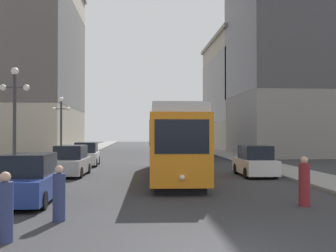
{
  "coord_description": "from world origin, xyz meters",
  "views": [
    {
      "loc": [
        -1.43,
        -8.81,
        2.64
      ],
      "look_at": [
        0.16,
        12.97,
        2.95
      ],
      "focal_mm": 43.29,
      "sensor_mm": 36.0,
      "label": 1
    }
  ],
  "objects_px": {
    "parked_car_right_far": "(255,162)",
    "lamp_post_left_far": "(61,120)",
    "pedestrian_on_sidewalk": "(304,183)",
    "lamp_post_left_near": "(15,107)",
    "pedestrian_crossing_far": "(5,209)",
    "streetcar": "(172,141)",
    "transit_bus": "(188,139)",
    "parked_car_left_near": "(71,162)",
    "parked_car_left_far": "(29,180)",
    "parked_car_left_mid": "(86,155)",
    "pedestrian_crossing_near": "(59,195)"
  },
  "relations": [
    {
      "from": "transit_bus",
      "to": "lamp_post_left_far",
      "type": "xyz_separation_m",
      "value": [
        -10.95,
        -9.32,
        1.62
      ]
    },
    {
      "from": "parked_car_left_far",
      "to": "pedestrian_on_sidewalk",
      "type": "xyz_separation_m",
      "value": [
        9.93,
        -1.35,
        -0.02
      ]
    },
    {
      "from": "transit_bus",
      "to": "parked_car_left_far",
      "type": "height_order",
      "value": "transit_bus"
    },
    {
      "from": "parked_car_left_far",
      "to": "lamp_post_left_far",
      "type": "relative_size",
      "value": 0.85
    },
    {
      "from": "parked_car_right_far",
      "to": "lamp_post_left_near",
      "type": "bearing_deg",
      "value": 17.28
    },
    {
      "from": "lamp_post_left_near",
      "to": "lamp_post_left_far",
      "type": "bearing_deg",
      "value": 90.0
    },
    {
      "from": "pedestrian_crossing_near",
      "to": "pedestrian_crossing_far",
      "type": "distance_m",
      "value": 2.41
    },
    {
      "from": "parked_car_right_far",
      "to": "pedestrian_on_sidewalk",
      "type": "height_order",
      "value": "parked_car_right_far"
    },
    {
      "from": "pedestrian_on_sidewalk",
      "to": "lamp_post_left_near",
      "type": "distance_m",
      "value": 13.58
    },
    {
      "from": "pedestrian_crossing_near",
      "to": "parked_car_left_near",
      "type": "bearing_deg",
      "value": 144.84
    },
    {
      "from": "transit_bus",
      "to": "pedestrian_crossing_near",
      "type": "relative_size",
      "value": 7.45
    },
    {
      "from": "parked_car_left_mid",
      "to": "pedestrian_on_sidewalk",
      "type": "bearing_deg",
      "value": -62.37
    },
    {
      "from": "parked_car_right_far",
      "to": "pedestrian_crossing_near",
      "type": "height_order",
      "value": "parked_car_right_far"
    },
    {
      "from": "parked_car_right_far",
      "to": "lamp_post_left_far",
      "type": "bearing_deg",
      "value": -30.78
    },
    {
      "from": "parked_car_left_far",
      "to": "lamp_post_left_near",
      "type": "bearing_deg",
      "value": 111.97
    },
    {
      "from": "parked_car_left_mid",
      "to": "lamp_post_left_far",
      "type": "relative_size",
      "value": 0.83
    },
    {
      "from": "streetcar",
      "to": "parked_car_left_far",
      "type": "bearing_deg",
      "value": -124.28
    },
    {
      "from": "transit_bus",
      "to": "pedestrian_crossing_far",
      "type": "relative_size",
      "value": 7.25
    },
    {
      "from": "parked_car_right_far",
      "to": "lamp_post_left_near",
      "type": "relative_size",
      "value": 0.77
    },
    {
      "from": "pedestrian_on_sidewalk",
      "to": "lamp_post_left_near",
      "type": "bearing_deg",
      "value": -56.33
    },
    {
      "from": "parked_car_left_near",
      "to": "pedestrian_crossing_near",
      "type": "height_order",
      "value": "parked_car_left_near"
    },
    {
      "from": "parked_car_left_far",
      "to": "pedestrian_crossing_far",
      "type": "relative_size",
      "value": 2.62
    },
    {
      "from": "parked_car_right_far",
      "to": "parked_car_left_near",
      "type": "bearing_deg",
      "value": -3.9
    },
    {
      "from": "transit_bus",
      "to": "pedestrian_crossing_far",
      "type": "height_order",
      "value": "transit_bus"
    },
    {
      "from": "streetcar",
      "to": "transit_bus",
      "type": "bearing_deg",
      "value": 81.74
    },
    {
      "from": "streetcar",
      "to": "lamp_post_left_far",
      "type": "distance_m",
      "value": 11.39
    },
    {
      "from": "pedestrian_crossing_far",
      "to": "lamp_post_left_near",
      "type": "relative_size",
      "value": 0.3
    },
    {
      "from": "parked_car_right_far",
      "to": "pedestrian_on_sidewalk",
      "type": "relative_size",
      "value": 2.45
    },
    {
      "from": "streetcar",
      "to": "pedestrian_on_sidewalk",
      "type": "relative_size",
      "value": 8.55
    },
    {
      "from": "parked_car_left_near",
      "to": "lamp_post_left_near",
      "type": "height_order",
      "value": "lamp_post_left_near"
    },
    {
      "from": "streetcar",
      "to": "parked_car_right_far",
      "type": "xyz_separation_m",
      "value": [
        4.96,
        0.02,
        -1.26
      ]
    },
    {
      "from": "transit_bus",
      "to": "lamp_post_left_near",
      "type": "bearing_deg",
      "value": -117.94
    },
    {
      "from": "streetcar",
      "to": "transit_bus",
      "type": "distance_m",
      "value": 17.63
    },
    {
      "from": "pedestrian_on_sidewalk",
      "to": "pedestrian_crossing_far",
      "type": "bearing_deg",
      "value": -5.4
    },
    {
      "from": "transit_bus",
      "to": "pedestrian_on_sidewalk",
      "type": "xyz_separation_m",
      "value": [
        0.88,
        -27.03,
        -1.13
      ]
    },
    {
      "from": "parked_car_left_far",
      "to": "lamp_post_left_far",
      "type": "height_order",
      "value": "lamp_post_left_far"
    },
    {
      "from": "transit_bus",
      "to": "parked_car_left_mid",
      "type": "xyz_separation_m",
      "value": [
        -9.05,
        -9.07,
        -1.1
      ]
    },
    {
      "from": "streetcar",
      "to": "parked_car_left_mid",
      "type": "xyz_separation_m",
      "value": [
        -6.02,
        8.3,
        -1.26
      ]
    },
    {
      "from": "parked_car_left_near",
      "to": "lamp_post_left_far",
      "type": "xyz_separation_m",
      "value": [
        -1.9,
        7.05,
        2.73
      ]
    },
    {
      "from": "pedestrian_crossing_far",
      "to": "pedestrian_on_sidewalk",
      "type": "height_order",
      "value": "pedestrian_on_sidewalk"
    },
    {
      "from": "streetcar",
      "to": "parked_car_right_far",
      "type": "bearing_deg",
      "value": 1.9
    },
    {
      "from": "parked_car_left_near",
      "to": "pedestrian_crossing_far",
      "type": "xyz_separation_m",
      "value": [
        0.88,
        -14.71,
        -0.06
      ]
    },
    {
      "from": "parked_car_right_far",
      "to": "parked_car_left_far",
      "type": "bearing_deg",
      "value": 38.37
    },
    {
      "from": "parked_car_left_near",
      "to": "pedestrian_on_sidewalk",
      "type": "distance_m",
      "value": 14.56
    },
    {
      "from": "lamp_post_left_far",
      "to": "parked_car_left_near",
      "type": "bearing_deg",
      "value": -74.91
    },
    {
      "from": "pedestrian_crossing_near",
      "to": "pedestrian_on_sidewalk",
      "type": "bearing_deg",
      "value": 59.32
    },
    {
      "from": "pedestrian_on_sidewalk",
      "to": "lamp_post_left_far",
      "type": "distance_m",
      "value": 21.47
    },
    {
      "from": "parked_car_left_far",
      "to": "pedestrian_crossing_far",
      "type": "distance_m",
      "value": 5.48
    },
    {
      "from": "parked_car_left_mid",
      "to": "pedestrian_crossing_far",
      "type": "distance_m",
      "value": 22.03
    },
    {
      "from": "parked_car_left_near",
      "to": "parked_car_left_mid",
      "type": "height_order",
      "value": "same"
    }
  ]
}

